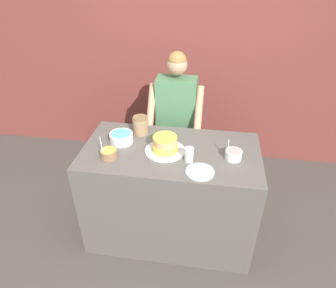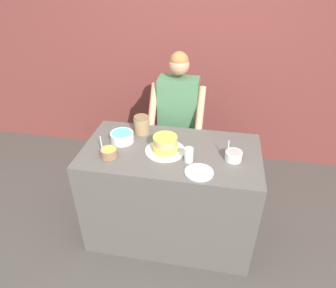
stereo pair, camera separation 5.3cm
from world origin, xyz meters
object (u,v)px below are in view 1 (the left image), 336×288
(frosting_bowl_yellow, at_px, (109,153))
(frosting_bowl_pink, at_px, (234,154))
(drinking_glass, at_px, (189,155))
(person_baker, at_px, (176,115))
(stoneware_jar, at_px, (141,125))
(frosting_bowl_blue, at_px, (121,137))
(cake, at_px, (165,145))
(ceramic_plate, at_px, (200,172))

(frosting_bowl_yellow, bearing_deg, frosting_bowl_pink, 7.87)
(drinking_glass, bearing_deg, person_baker, 104.82)
(drinking_glass, bearing_deg, stoneware_jar, 142.30)
(frosting_bowl_yellow, height_order, frosting_bowl_blue, frosting_bowl_yellow)
(person_baker, bearing_deg, cake, -90.42)
(stoneware_jar, bearing_deg, drinking_glass, -37.70)
(person_baker, xyz_separation_m, drinking_glass, (0.20, -0.76, 0.06))
(cake, relative_size, drinking_glass, 2.82)
(drinking_glass, bearing_deg, frosting_bowl_blue, 162.64)
(cake, distance_m, frosting_bowl_pink, 0.55)
(person_baker, height_order, frosting_bowl_pink, person_baker)
(drinking_glass, bearing_deg, cake, 153.23)
(frosting_bowl_yellow, xyz_separation_m, frosting_bowl_blue, (0.03, 0.24, 0.01))
(cake, height_order, ceramic_plate, cake)
(person_baker, relative_size, frosting_bowl_yellow, 8.99)
(frosting_bowl_blue, distance_m, drinking_glass, 0.62)
(frosting_bowl_pink, relative_size, frosting_bowl_blue, 0.76)
(cake, bearing_deg, frosting_bowl_pink, -2.09)
(drinking_glass, xyz_separation_m, stoneware_jar, (-0.47, 0.36, 0.02))
(frosting_bowl_pink, relative_size, drinking_glass, 1.29)
(frosting_bowl_pink, distance_m, ceramic_plate, 0.33)
(frosting_bowl_yellow, distance_m, drinking_glass, 0.63)
(frosting_bowl_pink, bearing_deg, person_baker, 128.88)
(drinking_glass, bearing_deg, frosting_bowl_yellow, -175.38)
(frosting_bowl_yellow, relative_size, stoneware_jar, 1.10)
(stoneware_jar, bearing_deg, frosting_bowl_yellow, -111.21)
(frosting_bowl_yellow, relative_size, frosting_bowl_blue, 0.89)
(frosting_bowl_blue, relative_size, drinking_glass, 1.69)
(cake, height_order, frosting_bowl_yellow, frosting_bowl_yellow)
(frosting_bowl_pink, xyz_separation_m, drinking_glass, (-0.34, -0.08, 0.02))
(cake, xyz_separation_m, drinking_glass, (0.20, -0.10, -0.00))
(frosting_bowl_yellow, relative_size, drinking_glass, 1.50)
(person_baker, height_order, ceramic_plate, person_baker)
(frosting_bowl_yellow, bearing_deg, frosting_bowl_blue, 82.13)
(ceramic_plate, bearing_deg, cake, 141.66)
(person_baker, distance_m, frosting_bowl_blue, 0.69)
(cake, height_order, frosting_bowl_blue, cake)
(person_baker, xyz_separation_m, cake, (-0.00, -0.65, 0.06))
(frosting_bowl_blue, bearing_deg, person_baker, 55.18)
(ceramic_plate, bearing_deg, frosting_bowl_blue, 155.13)
(cake, height_order, frosting_bowl_pink, frosting_bowl_pink)
(frosting_bowl_yellow, distance_m, frosting_bowl_blue, 0.24)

